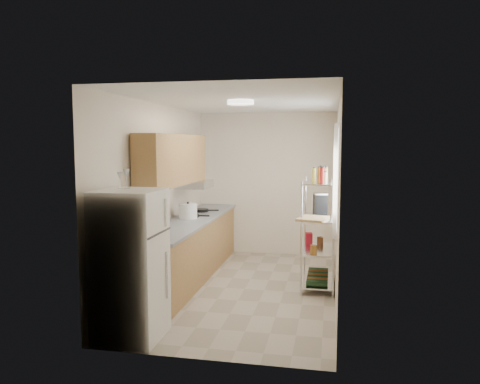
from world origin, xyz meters
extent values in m
cube|color=#AD9F8C|center=(0.00, 0.00, -0.01)|extent=(2.50, 4.40, 0.01)
cube|color=white|center=(0.00, 0.00, 2.60)|extent=(2.50, 4.40, 0.01)
cube|color=#F0E1C8|center=(0.00, 2.21, 1.30)|extent=(2.50, 0.01, 2.60)
cube|color=#F0E1C8|center=(0.00, -2.21, 1.30)|extent=(2.50, 0.01, 2.60)
cube|color=#F0E1C8|center=(-1.25, 0.00, 1.30)|extent=(0.01, 4.40, 2.60)
cube|color=#F0E1C8|center=(1.25, 0.00, 1.30)|extent=(0.01, 4.40, 2.60)
cube|color=#AA7E48|center=(-0.92, 0.44, 0.43)|extent=(0.60, 3.48, 0.86)
cube|color=gray|center=(-0.90, 0.44, 0.88)|extent=(0.63, 3.51, 0.04)
cube|color=#B7BABC|center=(-0.94, -0.70, 0.88)|extent=(0.52, 0.44, 0.04)
cube|color=#B7BABC|center=(-0.64, 1.80, 0.46)|extent=(0.01, 0.55, 0.72)
cube|color=#AA7E48|center=(-1.05, 0.10, 1.81)|extent=(0.33, 2.20, 0.72)
cube|color=#B7BABC|center=(-1.00, 0.90, 1.39)|extent=(0.50, 0.60, 0.12)
cube|color=white|center=(1.23, 0.35, 1.55)|extent=(0.06, 1.00, 1.46)
cube|color=silver|center=(1.00, 0.30, 0.10)|extent=(0.45, 0.90, 0.02)
cube|color=silver|center=(1.00, 0.30, 0.55)|extent=(0.45, 0.90, 0.02)
cube|color=silver|center=(1.00, 0.30, 1.00)|extent=(0.45, 0.90, 0.02)
cube|color=silver|center=(1.00, 0.30, 1.50)|extent=(0.45, 0.90, 0.02)
cylinder|color=silver|center=(0.79, -0.14, 0.78)|extent=(0.02, 0.02, 1.55)
cylinder|color=silver|center=(0.79, 0.74, 0.78)|extent=(0.02, 0.02, 1.55)
cylinder|color=silver|center=(1.22, -0.14, 0.78)|extent=(0.02, 0.02, 1.55)
cylinder|color=silver|center=(1.22, 0.74, 0.78)|extent=(0.02, 0.02, 1.55)
cylinder|color=white|center=(0.00, -0.30, 2.57)|extent=(0.34, 0.34, 0.05)
cube|color=white|center=(-0.87, -1.84, 0.79)|extent=(0.65, 0.65, 1.57)
cylinder|color=white|center=(-0.97, 0.48, 1.01)|extent=(0.28, 0.28, 0.23)
cylinder|color=black|center=(-0.97, 0.61, 0.92)|extent=(0.29, 0.29, 0.05)
cylinder|color=black|center=(-0.97, 1.20, 0.92)|extent=(0.28, 0.28, 0.05)
cube|color=tan|center=(0.94, 0.04, 1.03)|extent=(0.45, 0.53, 0.03)
cube|color=black|center=(1.01, 0.61, 1.17)|extent=(0.22, 0.30, 0.31)
cube|color=maroon|center=(0.86, 0.63, 0.64)|extent=(0.11, 0.14, 0.15)
camera|label=1|loc=(1.18, -6.30, 2.05)|focal=35.00mm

